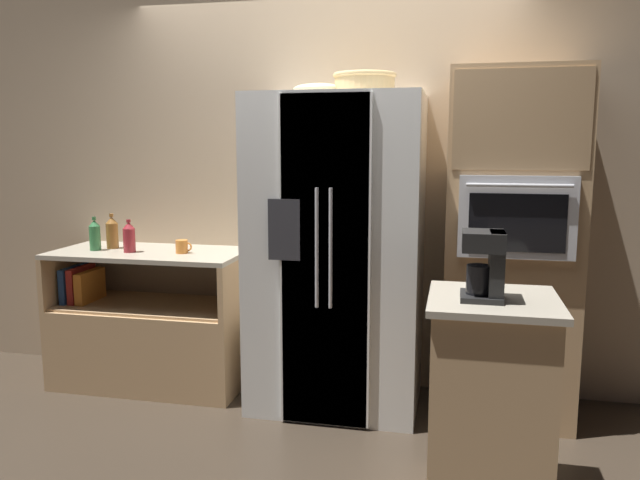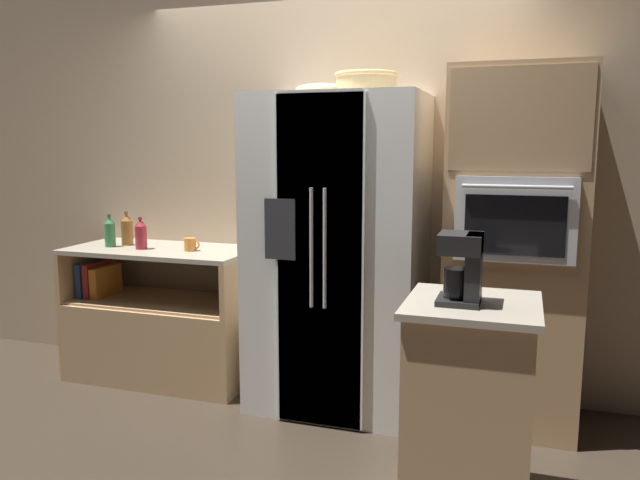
# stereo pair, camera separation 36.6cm
# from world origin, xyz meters

# --- Properties ---
(ground_plane) EXTENTS (20.00, 20.00, 0.00)m
(ground_plane) POSITION_xyz_m (0.00, 0.00, 0.00)
(ground_plane) COLOR #382D23
(wall_back) EXTENTS (12.00, 0.06, 2.80)m
(wall_back) POSITION_xyz_m (0.00, 0.45, 1.40)
(wall_back) COLOR tan
(wall_back) RESTS_ON ground_plane
(counter_left) EXTENTS (1.25, 0.61, 0.90)m
(counter_left) POSITION_xyz_m (-1.10, 0.11, 0.32)
(counter_left) COLOR tan
(counter_left) RESTS_ON ground_plane
(refrigerator) EXTENTS (1.00, 0.76, 1.87)m
(refrigerator) POSITION_xyz_m (0.17, 0.06, 0.94)
(refrigerator) COLOR silver
(refrigerator) RESTS_ON ground_plane
(wall_oven) EXTENTS (0.73, 0.65, 2.00)m
(wall_oven) POSITION_xyz_m (1.17, 0.13, 1.01)
(wall_oven) COLOR tan
(wall_oven) RESTS_ON ground_plane
(island_counter) EXTENTS (0.55, 0.57, 0.94)m
(island_counter) POSITION_xyz_m (1.03, -0.87, 0.47)
(island_counter) COLOR tan
(island_counter) RESTS_ON ground_plane
(wicker_basket) EXTENTS (0.37, 0.37, 0.12)m
(wicker_basket) POSITION_xyz_m (0.32, 0.10, 1.94)
(wicker_basket) COLOR tan
(wicker_basket) RESTS_ON refrigerator
(fruit_bowl) EXTENTS (0.30, 0.30, 0.07)m
(fruit_bowl) POSITION_xyz_m (0.04, 0.11, 1.91)
(fruit_bowl) COLOR beige
(fruit_bowl) RESTS_ON refrigerator
(bottle_tall) EXTENTS (0.08, 0.08, 0.23)m
(bottle_tall) POSITION_xyz_m (-1.38, 0.16, 1.01)
(bottle_tall) COLOR brown
(bottle_tall) RESTS_ON counter_left
(bottle_short) EXTENTS (0.07, 0.07, 0.22)m
(bottle_short) POSITION_xyz_m (-1.45, 0.06, 1.00)
(bottle_short) COLOR #33723F
(bottle_short) RESTS_ON counter_left
(bottle_wide) EXTENTS (0.08, 0.08, 0.21)m
(bottle_wide) POSITION_xyz_m (-1.19, 0.04, 1.00)
(bottle_wide) COLOR maroon
(bottle_wide) RESTS_ON counter_left
(mug) EXTENTS (0.11, 0.08, 0.08)m
(mug) POSITION_xyz_m (-0.84, 0.08, 0.94)
(mug) COLOR orange
(mug) RESTS_ON counter_left
(coffee_maker) EXTENTS (0.17, 0.19, 0.29)m
(coffee_maker) POSITION_xyz_m (0.99, -0.91, 1.10)
(coffee_maker) COLOR black
(coffee_maker) RESTS_ON island_counter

